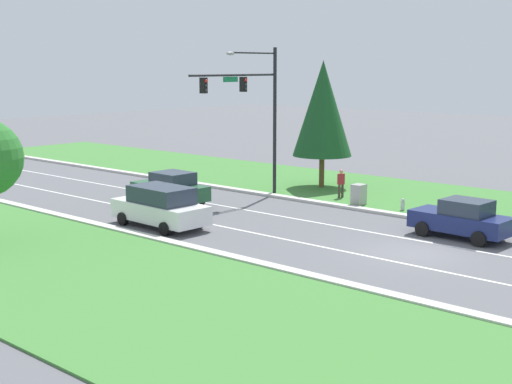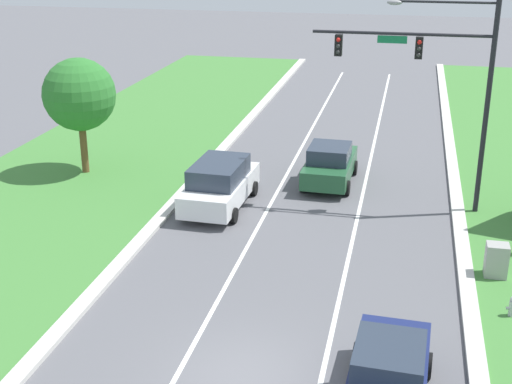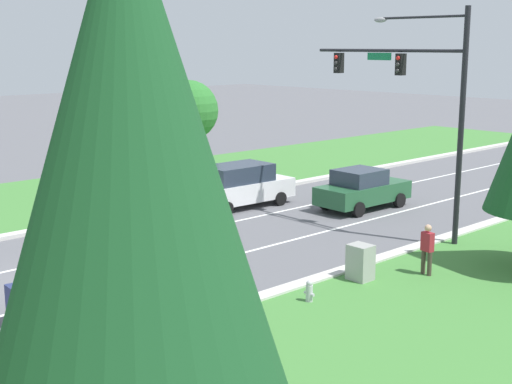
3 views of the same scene
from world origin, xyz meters
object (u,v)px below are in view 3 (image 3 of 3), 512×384
Objects in this scene: traffic_signal_mast at (419,89)px; navy_sedan at (94,284)px; utility_cabinet at (360,263)px; fire_hydrant at (309,292)px; white_suv at (239,185)px; forest_sedan at (362,189)px; pedestrian at (427,248)px; conifer_far_right_tree at (131,161)px; oak_near_left_tree at (188,111)px.

navy_sedan is at bearing -94.56° from traffic_signal_mast.
fire_hydrant is (0.24, -2.53, -0.25)m from utility_cabinet.
white_suv is 12.49m from fire_hydrant.
forest_sedan is 6.48× the size of fire_hydrant.
pedestrian is (11.38, -2.24, -0.04)m from white_suv.
forest_sedan reaches higher than pedestrian.
conifer_far_right_tree reaches higher than pedestrian.
oak_near_left_tree is (-17.65, 9.34, 3.33)m from fire_hydrant.
navy_sedan is at bearing -76.64° from forest_sedan.
white_suv is 5.46m from forest_sedan.
traffic_signal_mast reaches higher than fire_hydrant.
conifer_far_right_tree reaches higher than oak_near_left_tree.
pedestrian is (4.20, 9.25, 0.08)m from navy_sedan.
oak_near_left_tree is 29.74m from conifer_far_right_tree.
fire_hydrant is at bearing 120.90° from conifer_far_right_tree.
forest_sedan is (3.98, 3.74, -0.09)m from white_suv.
white_suv is 13.55m from navy_sedan.
pedestrian is 0.32× the size of oak_near_left_tree.
white_suv reaches higher than utility_cabinet.
white_suv reaches higher than navy_sedan.
navy_sedan is 15.56m from forest_sedan.
traffic_signal_mast is 19.07m from conifer_far_right_tree.
pedestrian is at bearing 68.15° from navy_sedan.
fire_hydrant is (-0.85, -4.43, -0.59)m from pedestrian.
white_suv is at bearing 158.08° from utility_cabinet.
oak_near_left_tree reaches higher than utility_cabinet.
white_suv is 8.06m from oak_near_left_tree.
forest_sedan is at bearing 104.47° from navy_sedan.
white_suv reaches higher than forest_sedan.
oak_near_left_tree is 0.59× the size of conifer_far_right_tree.
pedestrian is at bearing -49.87° from traffic_signal_mast.
pedestrian is at bearing -14.88° from oak_near_left_tree.
conifer_far_right_tree is (7.82, -17.39, 0.18)m from traffic_signal_mast.
white_suv is 0.95× the size of oak_near_left_tree.
forest_sedan is at bearing 128.69° from utility_cabinet.
utility_cabinet is 1.69× the size of fire_hydrant.
fire_hydrant is (10.54, -6.67, -0.63)m from white_suv.
pedestrian is 15.18m from conifer_far_right_tree.
traffic_signal_mast is at bearing 105.80° from fire_hydrant.
utility_cabinet is (10.29, -4.14, -0.39)m from white_suv.
conifer_far_right_tree is at bearing -59.10° from fire_hydrant.
oak_near_left_tree reaches higher than pedestrian.
traffic_signal_mast is 13.85m from navy_sedan.
white_suv is at bearing -135.26° from forest_sedan.
fire_hydrant is at bearing -74.20° from traffic_signal_mast.
traffic_signal_mast reaches higher than pedestrian.
forest_sedan is 0.85× the size of oak_near_left_tree.
utility_cabinet is 0.22× the size of oak_near_left_tree.
fire_hydrant is 0.13× the size of oak_near_left_tree.
traffic_signal_mast reaches higher than oak_near_left_tree.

